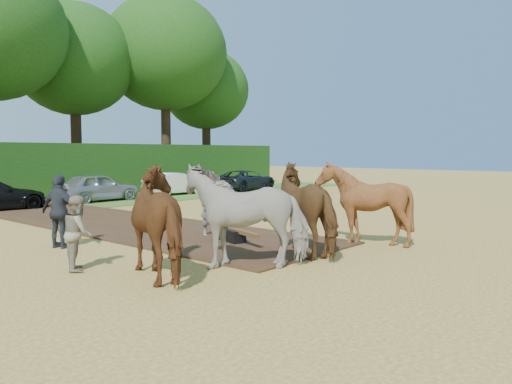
% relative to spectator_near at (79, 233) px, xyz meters
% --- Properties ---
extents(ground, '(120.00, 120.00, 0.00)m').
position_rel_spectator_near_xyz_m(ground, '(2.99, -1.64, -0.80)').
color(ground, gold).
rests_on(ground, ground).
extents(earth_strip, '(4.50, 17.00, 0.05)m').
position_rel_spectator_near_xyz_m(earth_strip, '(4.49, 5.36, -0.78)').
color(earth_strip, '#472D1C').
rests_on(earth_strip, ground).
extents(spectator_near, '(0.92, 0.98, 1.60)m').
position_rel_spectator_near_xyz_m(spectator_near, '(0.00, 0.00, 0.00)').
color(spectator_near, '#B7B090').
rests_on(spectator_near, ground).
extents(spectator_far, '(0.80, 1.22, 1.93)m').
position_rel_spectator_near_xyz_m(spectator_far, '(0.94, 2.59, 0.17)').
color(spectator_far, '#272C34').
rests_on(spectator_far, ground).
extents(plough_team, '(7.87, 5.70, 2.27)m').
position_rel_spectator_near_xyz_m(plough_team, '(3.75, -2.46, 0.32)').
color(plough_team, brown).
rests_on(plough_team, ground).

